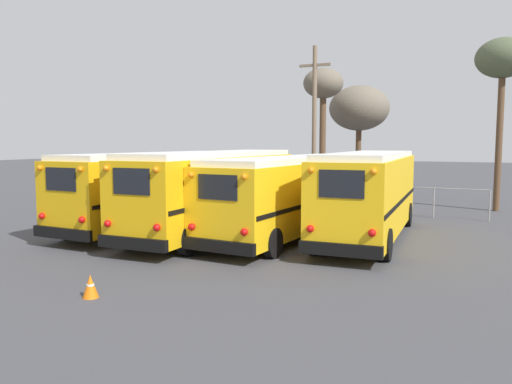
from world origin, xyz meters
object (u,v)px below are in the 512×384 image
Objects in this scene: school_bus_0 at (158,186)px; traffic_cone at (90,286)px; bare_tree_0 at (323,89)px; school_bus_1 at (217,188)px; bare_tree_2 at (503,62)px; school_bus_3 at (369,192)px; bare_tree_1 at (359,109)px; utility_pole at (314,122)px; school_bus_2 at (294,192)px.

school_bus_0 reaches higher than traffic_cone.
bare_tree_0 is 21.98m from traffic_cone.
bare_tree_2 is (9.94, 11.33, 5.76)m from school_bus_1.
traffic_cone is at bearing -86.66° from bare_tree_0.
traffic_cone is at bearing -113.22° from school_bus_3.
bare_tree_1 is 25.63m from traffic_cone.
bare_tree_2 is (12.77, 11.32, 5.80)m from school_bus_0.
school_bus_1 reaches higher than school_bus_3.
bare_tree_2 reaches higher than school_bus_3.
utility_pole is (3.33, 10.22, 2.93)m from school_bus_0.
school_bus_3 is (5.64, 1.18, -0.02)m from school_bus_1.
school_bus_2 is at bearing 9.51° from school_bus_0.
school_bus_0 is 11.14m from utility_pole.
bare_tree_0 is 9.76m from bare_tree_2.
school_bus_0 is at bearing -104.66° from bare_tree_1.
bare_tree_2 is at bearing -6.90° from bare_tree_0.
school_bus_1 is at bearing 100.09° from traffic_cone.
bare_tree_1 is (-1.31, 15.62, 4.12)m from school_bus_2.
school_bus_1 is 1.49× the size of bare_tree_1.
bare_tree_0 is at bearing -106.80° from bare_tree_1.
school_bus_3 is (2.82, 0.22, 0.09)m from school_bus_2.
school_bus_0 is 17.60m from bare_tree_1.
utility_pole is at bearing 87.18° from school_bus_1.
traffic_cone is (1.00, -18.70, -4.35)m from utility_pole.
school_bus_0 is at bearing -103.96° from bare_tree_0.
school_bus_2 is at bearing 82.06° from traffic_cone.
school_bus_2 is at bearing -175.45° from school_bus_3.
school_bus_3 reaches higher than traffic_cone.
school_bus_1 is 0.99× the size of school_bus_2.
utility_pole is at bearing 104.02° from school_bus_2.
bare_tree_1 is (1.23, 4.07, -1.00)m from bare_tree_0.
school_bus_2 is at bearing -124.46° from bare_tree_2.
bare_tree_1 is at bearing 148.13° from bare_tree_2.
bare_tree_1 reaches higher than school_bus_1.
utility_pole is at bearing -84.47° from bare_tree_0.
utility_pole is (-5.14, 9.05, 2.91)m from school_bus_3.
utility_pole is 1.11× the size of bare_tree_0.
utility_pole is at bearing -99.04° from bare_tree_1.
school_bus_0 is 2.82m from school_bus_1.
traffic_cone is (4.33, -8.48, -1.42)m from school_bus_0.
school_bus_0 is 0.93× the size of school_bus_2.
bare_tree_1 is (1.51, 16.58, 4.01)m from school_bus_1.
school_bus_0 is at bearing -170.49° from school_bus_2.
school_bus_1 is at bearing -168.20° from school_bus_3.
bare_tree_1 is 10.08m from bare_tree_2.
school_bus_0 is at bearing -108.02° from utility_pole.
bare_tree_1 is (-4.13, 15.40, 4.03)m from school_bus_3.
bare_tree_2 reaches higher than bare_tree_1.
school_bus_1 is 1.22× the size of utility_pole.
traffic_cone is (-8.44, -19.80, -7.22)m from bare_tree_2.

